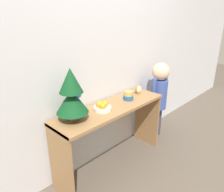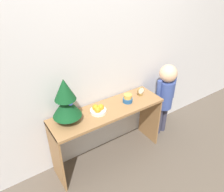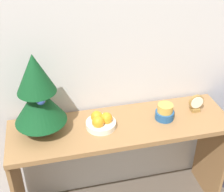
# 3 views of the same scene
# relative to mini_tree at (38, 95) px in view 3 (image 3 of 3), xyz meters

# --- Properties ---
(back_wall) EXTENTS (7.00, 0.05, 2.50)m
(back_wall) POSITION_rel_mini_tree_xyz_m (0.44, 0.19, 0.31)
(back_wall) COLOR silver
(back_wall) RESTS_ON ground_plane
(console_table) EXTENTS (1.28, 0.38, 0.70)m
(console_table) POSITION_rel_mini_tree_xyz_m (0.44, -0.04, -0.39)
(console_table) COLOR olive
(console_table) RESTS_ON ground_plane
(mini_tree) EXTENTS (0.28, 0.28, 0.47)m
(mini_tree) POSITION_rel_mini_tree_xyz_m (0.00, 0.00, 0.00)
(mini_tree) COLOR #4C3828
(mini_tree) RESTS_ON console_table
(fruit_bowl) EXTENTS (0.17, 0.17, 0.09)m
(fruit_bowl) POSITION_rel_mini_tree_xyz_m (0.32, -0.03, -0.20)
(fruit_bowl) COLOR silver
(fruit_bowl) RESTS_ON console_table
(singing_bowl) EXTENTS (0.11, 0.11, 0.10)m
(singing_bowl) POSITION_rel_mini_tree_xyz_m (0.70, -0.04, -0.20)
(singing_bowl) COLOR #235189
(singing_bowl) RESTS_ON console_table
(desk_clock) EXTENTS (0.09, 0.04, 0.11)m
(desk_clock) POSITION_rel_mini_tree_xyz_m (0.91, -0.01, -0.18)
(desk_clock) COLOR olive
(desk_clock) RESTS_ON console_table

